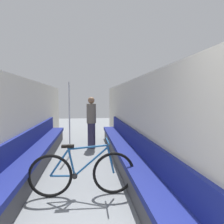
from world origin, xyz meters
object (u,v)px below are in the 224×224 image
at_px(grab_pole_near, 70,120).
at_px(passenger_standing, 91,122).
at_px(bench_seat_row_left, 35,157).
at_px(bicycle, 82,173).
at_px(bench_seat_row_right, 126,154).

height_order(grab_pole_near, passenger_standing, grab_pole_near).
relative_size(bench_seat_row_left, bicycle, 3.76).
xyz_separation_m(bench_seat_row_right, passenger_standing, (-0.78, 1.80, 0.56)).
bearing_deg(grab_pole_near, passenger_standing, 53.42).
height_order(bench_seat_row_left, bicycle, bicycle).
distance_m(bicycle, grab_pole_near, 2.43).
xyz_separation_m(bench_seat_row_left, bench_seat_row_right, (2.09, 0.00, 0.00)).
height_order(bench_seat_row_right, passenger_standing, passenger_standing).
xyz_separation_m(bench_seat_row_left, grab_pole_near, (0.70, 0.97, 0.71)).
relative_size(bench_seat_row_right, grab_pole_near, 3.21).
distance_m(bench_seat_row_right, bicycle, 1.67).
relative_size(bench_seat_row_left, bench_seat_row_right, 1.00).
bearing_deg(bench_seat_row_right, grab_pole_near, 145.09).
height_order(bench_seat_row_right, grab_pole_near, grab_pole_near).
bearing_deg(passenger_standing, bench_seat_row_left, -81.41).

